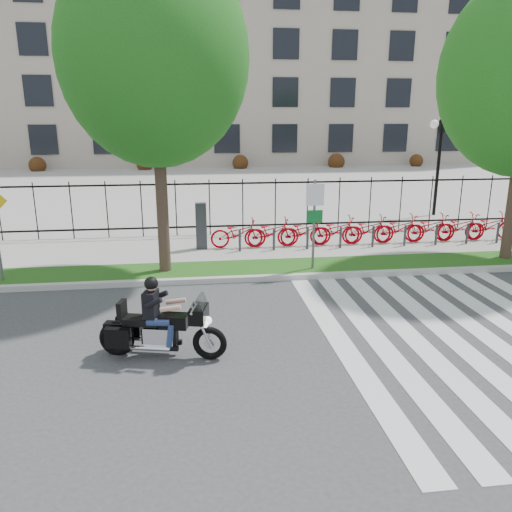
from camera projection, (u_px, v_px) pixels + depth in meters
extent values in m
plane|color=#39393C|center=(230.00, 351.00, 9.47)|extent=(120.00, 120.00, 0.00)
cube|color=#B3B1A9|center=(218.00, 280.00, 13.36)|extent=(60.00, 0.20, 0.15)
cube|color=#214C13|center=(216.00, 271.00, 14.18)|extent=(60.00, 1.50, 0.15)
cube|color=#A7A49C|center=(212.00, 248.00, 16.56)|extent=(60.00, 3.50, 0.15)
cube|color=#A7A49C|center=(201.00, 183.00, 33.34)|extent=(80.00, 34.00, 0.10)
cube|color=#A29483|center=(194.00, 58.00, 49.76)|extent=(60.00, 20.00, 20.00)
cylinder|color=black|center=(438.00, 172.00, 21.62)|extent=(0.14, 0.14, 4.00)
cylinder|color=black|center=(442.00, 126.00, 21.11)|extent=(0.06, 0.70, 0.70)
sphere|color=white|center=(434.00, 124.00, 21.04)|extent=(0.36, 0.36, 0.36)
sphere|color=white|center=(450.00, 124.00, 21.12)|extent=(0.36, 0.36, 0.36)
cylinder|color=#3D2B21|center=(162.00, 196.00, 13.42)|extent=(0.32, 0.32, 4.16)
ellipsoid|color=#155B14|center=(155.00, 56.00, 12.47)|extent=(4.80, 4.80, 5.52)
cube|color=#2D2D33|center=(201.00, 226.00, 16.06)|extent=(0.35, 0.25, 1.50)
imported|color=#B1000A|center=(238.00, 233.00, 16.28)|extent=(1.81, 0.63, 0.95)
cylinder|color=#2D2D33|center=(240.00, 241.00, 15.84)|extent=(0.08, 0.08, 0.70)
imported|color=#B1000A|center=(272.00, 232.00, 16.42)|extent=(1.81, 0.63, 0.95)
cylinder|color=#2D2D33|center=(274.00, 240.00, 15.97)|extent=(0.08, 0.08, 0.70)
imported|color=#B1000A|center=(304.00, 231.00, 16.55)|extent=(1.81, 0.63, 0.95)
cylinder|color=#2D2D33|center=(308.00, 239.00, 16.11)|extent=(0.08, 0.08, 0.70)
imported|color=#B1000A|center=(336.00, 230.00, 16.69)|extent=(1.81, 0.63, 0.95)
cylinder|color=#2D2D33|center=(341.00, 238.00, 16.24)|extent=(0.08, 0.08, 0.70)
imported|color=#B1000A|center=(368.00, 230.00, 16.82)|extent=(1.81, 0.63, 0.95)
cylinder|color=#2D2D33|center=(373.00, 237.00, 16.38)|extent=(0.08, 0.08, 0.70)
imported|color=#B1000A|center=(399.00, 229.00, 16.96)|extent=(1.81, 0.63, 0.95)
cylinder|color=#2D2D33|center=(405.00, 236.00, 16.51)|extent=(0.08, 0.08, 0.70)
imported|color=#B1000A|center=(430.00, 228.00, 17.09)|extent=(1.81, 0.63, 0.95)
cylinder|color=#2D2D33|center=(436.00, 235.00, 16.65)|extent=(0.08, 0.08, 0.70)
imported|color=#B1000A|center=(460.00, 227.00, 17.23)|extent=(1.81, 0.63, 0.95)
cylinder|color=#2D2D33|center=(467.00, 234.00, 16.78)|extent=(0.08, 0.08, 0.70)
imported|color=#B1000A|center=(490.00, 226.00, 17.36)|extent=(1.81, 0.63, 0.95)
cylinder|color=#2D2D33|center=(498.00, 233.00, 16.92)|extent=(0.08, 0.08, 0.70)
cylinder|color=#59595B|center=(314.00, 225.00, 13.82)|extent=(0.07, 0.07, 2.50)
cube|color=white|center=(315.00, 195.00, 13.55)|extent=(0.50, 0.03, 0.60)
cube|color=#0C6626|center=(315.00, 216.00, 13.71)|extent=(0.45, 0.03, 0.35)
torus|color=black|center=(210.00, 343.00, 9.08)|extent=(0.65, 0.27, 0.64)
torus|color=black|center=(117.00, 339.00, 9.27)|extent=(0.69, 0.29, 0.67)
cube|color=black|center=(199.00, 314.00, 8.95)|extent=(0.39, 0.56, 0.28)
cube|color=#26262B|center=(202.00, 303.00, 8.89)|extent=(0.24, 0.48, 0.28)
cube|color=silver|center=(160.00, 336.00, 9.15)|extent=(0.61, 0.44, 0.37)
cube|color=black|center=(174.00, 321.00, 9.04)|extent=(0.57, 0.42, 0.24)
cube|color=black|center=(142.00, 320.00, 9.11)|extent=(0.71, 0.48, 0.13)
cube|color=black|center=(122.00, 309.00, 9.09)|extent=(0.16, 0.33, 0.31)
cube|color=black|center=(118.00, 338.00, 8.95)|extent=(0.48, 0.25, 0.37)
cube|color=black|center=(129.00, 326.00, 9.48)|extent=(0.48, 0.25, 0.37)
cube|color=black|center=(151.00, 304.00, 9.00)|extent=(0.30, 0.41, 0.48)
sphere|color=tan|center=(151.00, 285.00, 8.90)|extent=(0.21, 0.21, 0.21)
sphere|color=black|center=(151.00, 283.00, 8.89)|extent=(0.25, 0.25, 0.25)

